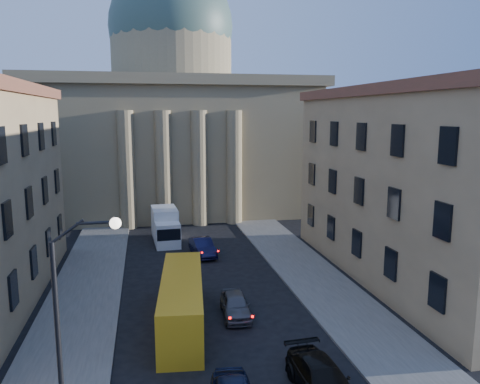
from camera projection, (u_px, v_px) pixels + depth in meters
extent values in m
cube|color=#595651|center=(74.00, 327.00, 27.93)|extent=(5.00, 60.00, 0.15)
cube|color=#595651|center=(341.00, 304.00, 31.29)|extent=(5.00, 60.00, 0.15)
cube|color=#847151|center=(174.00, 147.00, 65.01)|extent=(34.00, 26.00, 16.00)
cube|color=#847151|center=(173.00, 86.00, 63.61)|extent=(35.50, 27.50, 1.20)
cylinder|color=#847151|center=(172.00, 58.00, 63.01)|extent=(16.00, 16.00, 8.00)
sphere|color=#3F564C|center=(171.00, 27.00, 62.35)|extent=(16.40, 16.40, 16.40)
cube|color=#847151|center=(9.00, 171.00, 59.34)|extent=(13.00, 13.00, 11.00)
cone|color=brown|center=(4.00, 111.00, 58.10)|extent=(26.02, 26.02, 4.00)
cube|color=#847151|center=(321.00, 164.00, 67.63)|extent=(13.00, 13.00, 11.00)
cone|color=brown|center=(323.00, 111.00, 66.39)|extent=(26.02, 26.02, 4.00)
cylinder|color=#847151|center=(127.00, 170.00, 51.32)|extent=(1.80, 1.80, 13.00)
cylinder|color=#847151|center=(164.00, 169.00, 52.11)|extent=(1.80, 1.80, 13.00)
cylinder|color=#847151|center=(200.00, 169.00, 52.90)|extent=(1.80, 1.80, 13.00)
cylinder|color=#847151|center=(234.00, 168.00, 53.69)|extent=(1.80, 1.80, 13.00)
cube|color=tan|center=(427.00, 189.00, 35.68)|extent=(11.00, 26.00, 14.00)
cube|color=brown|center=(433.00, 91.00, 34.47)|extent=(11.60, 26.60, 0.80)
cylinder|color=black|center=(58.00, 343.00, 17.81)|extent=(0.20, 0.20, 8.00)
cylinder|color=black|center=(67.00, 232.00, 17.20)|extent=(1.30, 0.12, 0.96)
cylinder|color=black|center=(94.00, 223.00, 17.35)|extent=(1.30, 0.12, 0.12)
sphere|color=white|center=(115.00, 223.00, 17.50)|extent=(0.44, 0.44, 0.44)
imported|color=black|center=(323.00, 380.00, 21.09)|extent=(2.46, 5.42, 1.54)
imported|color=#515056|center=(235.00, 305.00, 29.53)|extent=(1.94, 4.34, 1.45)
imported|color=black|center=(203.00, 247.00, 42.13)|extent=(2.20, 4.87, 1.55)
cube|color=gold|center=(182.00, 302.00, 28.09)|extent=(3.42, 10.70, 2.96)
cube|color=black|center=(182.00, 294.00, 28.01)|extent=(3.42, 10.14, 1.05)
cylinder|color=black|center=(162.00, 350.00, 24.41)|extent=(0.38, 0.98, 0.96)
cylinder|color=black|center=(199.00, 348.00, 24.60)|extent=(0.38, 0.98, 0.96)
cylinder|color=black|center=(169.00, 294.00, 31.91)|extent=(0.38, 0.98, 0.96)
cylinder|color=black|center=(197.00, 293.00, 32.11)|extent=(0.38, 0.98, 0.96)
cube|color=silver|center=(168.00, 235.00, 44.68)|extent=(2.42, 2.51, 2.39)
cube|color=black|center=(169.00, 235.00, 43.54)|extent=(2.19, 0.24, 1.09)
cube|color=silver|center=(165.00, 223.00, 47.15)|extent=(2.62, 4.31, 3.08)
cylinder|color=black|center=(158.00, 244.00, 44.17)|extent=(0.33, 0.91, 0.90)
cylinder|color=black|center=(179.00, 243.00, 44.67)|extent=(0.33, 0.91, 0.90)
cylinder|color=black|center=(154.00, 234.00, 47.97)|extent=(0.33, 0.91, 0.90)
cylinder|color=black|center=(174.00, 233.00, 48.47)|extent=(0.33, 0.91, 0.90)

